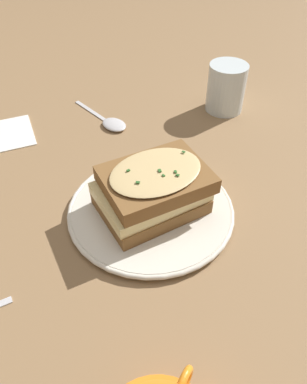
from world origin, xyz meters
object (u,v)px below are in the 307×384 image
at_px(dinner_plate, 154,209).
at_px(water_glass, 226,88).
at_px(spoon, 111,123).
at_px(napkin, 9,133).
at_px(sandwich, 154,189).

distance_m(dinner_plate, water_glass, 0.34).
height_order(spoon, napkin, spoon).
xyz_separation_m(sandwich, water_glass, (0.19, -0.28, 0.00)).
bearing_deg(dinner_plate, napkin, 22.85).
distance_m(water_glass, napkin, 0.44).
bearing_deg(napkin, water_glass, -108.15).
distance_m(water_glass, spoon, 0.24).
xyz_separation_m(spoon, napkin, (0.07, 0.19, -0.00)).
bearing_deg(dinner_plate, sandwich, -112.17).
height_order(water_glass, napkin, water_glass).
bearing_deg(spoon, napkin, -33.00).
distance_m(sandwich, water_glass, 0.34).
relative_size(dinner_plate, sandwich, 1.62).
relative_size(water_glass, spoon, 0.60).
xyz_separation_m(dinner_plate, spoon, (0.25, -0.05, -0.00)).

